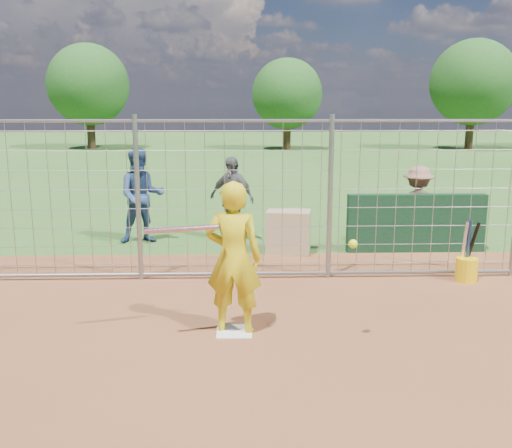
{
  "coord_description": "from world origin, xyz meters",
  "views": [
    {
      "loc": [
        0.07,
        -6.79,
        2.76
      ],
      "look_at": [
        0.3,
        0.8,
        1.15
      ],
      "focal_mm": 40.0,
      "sensor_mm": 36.0,
      "label": 1
    }
  ],
  "objects_px": {
    "bystander_c": "(417,207)",
    "equipment_bin": "(288,232)",
    "bystander_b": "(232,198)",
    "bucket_with_bats": "(467,266)",
    "bystander_a": "(142,196)",
    "batter": "(234,258)"
  },
  "relations": [
    {
      "from": "bystander_c",
      "to": "equipment_bin",
      "type": "xyz_separation_m",
      "value": [
        -2.51,
        -0.3,
        -0.4
      ]
    },
    {
      "from": "bystander_b",
      "to": "bucket_with_bats",
      "type": "bearing_deg",
      "value": -7.26
    },
    {
      "from": "bystander_a",
      "to": "bucket_with_bats",
      "type": "height_order",
      "value": "bystander_a"
    },
    {
      "from": "bystander_b",
      "to": "equipment_bin",
      "type": "distance_m",
      "value": 1.58
    },
    {
      "from": "bystander_a",
      "to": "equipment_bin",
      "type": "height_order",
      "value": "bystander_a"
    },
    {
      "from": "bystander_a",
      "to": "bystander_b",
      "type": "bearing_deg",
      "value": -6.13
    },
    {
      "from": "bucket_with_bats",
      "to": "bystander_c",
      "type": "bearing_deg",
      "value": 93.99
    },
    {
      "from": "bystander_b",
      "to": "bystander_c",
      "type": "bearing_deg",
      "value": 18.85
    },
    {
      "from": "bystander_a",
      "to": "bystander_c",
      "type": "relative_size",
      "value": 1.19
    },
    {
      "from": "bystander_b",
      "to": "batter",
      "type": "bearing_deg",
      "value": -58.36
    },
    {
      "from": "bystander_c",
      "to": "bucket_with_bats",
      "type": "height_order",
      "value": "bystander_c"
    },
    {
      "from": "batter",
      "to": "bystander_c",
      "type": "xyz_separation_m",
      "value": [
        3.51,
        4.08,
        -0.14
      ]
    },
    {
      "from": "batter",
      "to": "bystander_b",
      "type": "relative_size",
      "value": 1.09
    },
    {
      "from": "batter",
      "to": "bystander_a",
      "type": "height_order",
      "value": "bystander_a"
    },
    {
      "from": "bystander_a",
      "to": "bucket_with_bats",
      "type": "bearing_deg",
      "value": -37.86
    },
    {
      "from": "bystander_c",
      "to": "equipment_bin",
      "type": "distance_m",
      "value": 2.56
    },
    {
      "from": "batter",
      "to": "equipment_bin",
      "type": "xyz_separation_m",
      "value": [
        1.0,
        3.77,
        -0.54
      ]
    },
    {
      "from": "bystander_a",
      "to": "bucket_with_bats",
      "type": "xyz_separation_m",
      "value": [
        5.53,
        -2.75,
        -0.7
      ]
    },
    {
      "from": "batter",
      "to": "bucket_with_bats",
      "type": "height_order",
      "value": "batter"
    },
    {
      "from": "bystander_c",
      "to": "bucket_with_bats",
      "type": "bearing_deg",
      "value": 101.11
    },
    {
      "from": "equipment_bin",
      "to": "bucket_with_bats",
      "type": "height_order",
      "value": "bucket_with_bats"
    },
    {
      "from": "batter",
      "to": "bystander_a",
      "type": "xyz_separation_m",
      "value": [
        -1.87,
        4.66,
        0.01
      ]
    }
  ]
}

